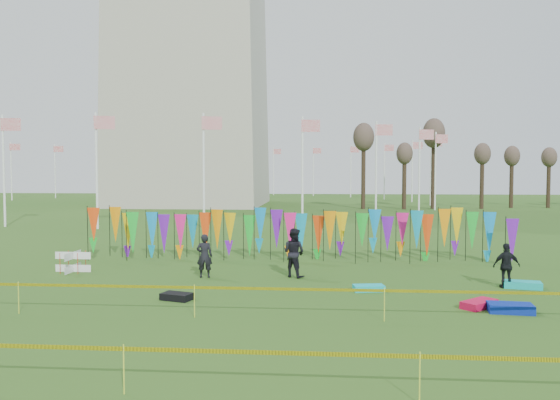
# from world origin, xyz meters

# --- Properties ---
(ground) EXTENTS (160.00, 160.00, 0.00)m
(ground) POSITION_xyz_m (0.00, 0.00, 0.00)
(ground) COLOR #295317
(ground) RESTS_ON ground
(flagpole_ring) EXTENTS (57.40, 56.16, 8.00)m
(flagpole_ring) POSITION_xyz_m (-14.00, 48.00, 4.00)
(flagpole_ring) COLOR white
(flagpole_ring) RESTS_ON ground
(banner_row) EXTENTS (18.64, 0.64, 2.19)m
(banner_row) POSITION_xyz_m (0.28, 7.69, 1.31)
(banner_row) COLOR black
(banner_row) RESTS_ON ground
(caution_tape_near) EXTENTS (26.00, 0.02, 0.90)m
(caution_tape_near) POSITION_xyz_m (-0.22, -1.99, 0.78)
(caution_tape_near) COLOR #DDD704
(caution_tape_near) RESTS_ON ground
(caution_tape_far) EXTENTS (26.00, 0.02, 0.90)m
(caution_tape_far) POSITION_xyz_m (-0.22, -7.12, 0.78)
(caution_tape_far) COLOR #DDD704
(caution_tape_far) RESTS_ON ground
(box_kite) EXTENTS (0.73, 0.73, 0.81)m
(box_kite) POSITION_xyz_m (-8.31, 4.20, 0.41)
(box_kite) COLOR red
(box_kite) RESTS_ON ground
(person_left) EXTENTS (0.63, 0.48, 1.63)m
(person_left) POSITION_xyz_m (-2.91, 3.53, 0.82)
(person_left) COLOR black
(person_left) RESTS_ON ground
(person_mid) EXTENTS (1.05, 0.93, 1.84)m
(person_mid) POSITION_xyz_m (0.41, 3.90, 0.92)
(person_mid) COLOR black
(person_mid) RESTS_ON ground
(person_right) EXTENTS (0.91, 0.54, 1.53)m
(person_right) POSITION_xyz_m (7.72, 2.51, 0.76)
(person_right) COLOR black
(person_right) RESTS_ON ground
(kite_bag_turquoise) EXTENTS (1.07, 0.65, 0.20)m
(kite_bag_turquoise) POSITION_xyz_m (3.01, 1.67, 0.10)
(kite_bag_turquoise) COLOR #0EC7D5
(kite_bag_turquoise) RESTS_ON ground
(kite_bag_blue) EXTENTS (1.26, 0.75, 0.25)m
(kite_bag_blue) POSITION_xyz_m (6.75, -0.79, 0.13)
(kite_bag_blue) COLOR #0A25A4
(kite_bag_blue) RESTS_ON ground
(kite_bag_red) EXTENTS (1.23, 1.18, 0.21)m
(kite_bag_red) POSITION_xyz_m (6.03, -0.30, 0.11)
(kite_bag_red) COLOR red
(kite_bag_red) RESTS_ON ground
(kite_bag_black) EXTENTS (1.04, 0.79, 0.21)m
(kite_bag_black) POSITION_xyz_m (-3.00, -0.04, 0.11)
(kite_bag_black) COLOR black
(kite_bag_black) RESTS_ON ground
(kite_bag_teal) EXTENTS (1.30, 0.81, 0.23)m
(kite_bag_teal) POSITION_xyz_m (8.26, 2.55, 0.12)
(kite_bag_teal) COLOR #0DC1C0
(kite_bag_teal) RESTS_ON ground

